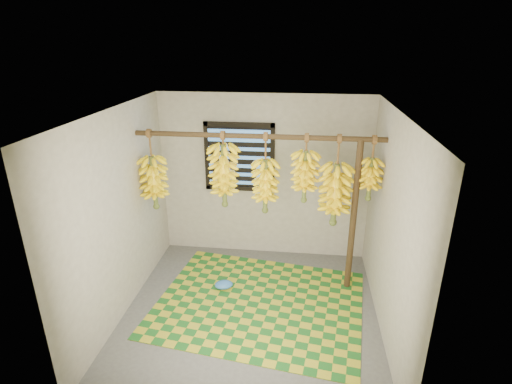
# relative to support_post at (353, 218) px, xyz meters

# --- Properties ---
(floor) EXTENTS (3.00, 3.00, 0.01)m
(floor) POSITION_rel_support_post_xyz_m (-1.20, -0.70, -1.00)
(floor) COLOR #4C4C4C
(floor) RESTS_ON ground
(ceiling) EXTENTS (3.00, 3.00, 0.01)m
(ceiling) POSITION_rel_support_post_xyz_m (-1.20, -0.70, 1.40)
(ceiling) COLOR silver
(ceiling) RESTS_ON wall_back
(wall_back) EXTENTS (3.00, 0.01, 2.40)m
(wall_back) POSITION_rel_support_post_xyz_m (-1.20, 0.80, 0.20)
(wall_back) COLOR gray
(wall_back) RESTS_ON floor
(wall_left) EXTENTS (0.01, 3.00, 2.40)m
(wall_left) POSITION_rel_support_post_xyz_m (-2.71, -0.70, 0.20)
(wall_left) COLOR gray
(wall_left) RESTS_ON floor
(wall_right) EXTENTS (0.01, 3.00, 2.40)m
(wall_right) POSITION_rel_support_post_xyz_m (0.30, -0.70, 0.20)
(wall_right) COLOR gray
(wall_right) RESTS_ON floor
(window) EXTENTS (1.00, 0.04, 1.00)m
(window) POSITION_rel_support_post_xyz_m (-1.55, 0.78, 0.50)
(window) COLOR black
(window) RESTS_ON wall_back
(hanging_pole) EXTENTS (3.00, 0.06, 0.06)m
(hanging_pole) POSITION_rel_support_post_xyz_m (-1.20, 0.00, 1.00)
(hanging_pole) COLOR #412D18
(hanging_pole) RESTS_ON wall_left
(support_post) EXTENTS (0.08, 0.08, 2.00)m
(support_post) POSITION_rel_support_post_xyz_m (0.00, 0.00, 0.00)
(support_post) COLOR #412D18
(support_post) RESTS_ON floor
(woven_mat) EXTENTS (2.73, 2.30, 0.01)m
(woven_mat) POSITION_rel_support_post_xyz_m (-1.12, -0.50, -0.99)
(woven_mat) COLOR #1A5B1D
(woven_mat) RESTS_ON floor
(plastic_bag) EXTENTS (0.28, 0.24, 0.10)m
(plastic_bag) POSITION_rel_support_post_xyz_m (-1.61, -0.25, -0.94)
(plastic_bag) COLOR #346EC2
(plastic_bag) RESTS_ON woven_mat
(banana_bunch_a) EXTENTS (0.35, 0.35, 1.04)m
(banana_bunch_a) POSITION_rel_support_post_xyz_m (-2.53, 0.00, 0.36)
(banana_bunch_a) COLOR brown
(banana_bunch_a) RESTS_ON hanging_pole
(banana_bunch_b) EXTENTS (0.37, 0.37, 0.96)m
(banana_bunch_b) POSITION_rel_support_post_xyz_m (-1.62, 0.00, 0.49)
(banana_bunch_b) COLOR brown
(banana_bunch_b) RESTS_ON hanging_pole
(banana_bunch_c) EXTENTS (0.32, 0.32, 1.02)m
(banana_bunch_c) POSITION_rel_support_post_xyz_m (-1.10, 0.00, 0.37)
(banana_bunch_c) COLOR brown
(banana_bunch_c) RESTS_ON hanging_pole
(banana_bunch_d) EXTENTS (0.32, 0.32, 0.86)m
(banana_bunch_d) POSITION_rel_support_post_xyz_m (-0.62, 0.00, 0.52)
(banana_bunch_d) COLOR brown
(banana_bunch_d) RESTS_ON hanging_pole
(banana_bunch_e) EXTENTS (0.39, 0.39, 1.14)m
(banana_bunch_e) POSITION_rel_support_post_xyz_m (-0.25, 0.00, 0.30)
(banana_bunch_e) COLOR brown
(banana_bunch_e) RESTS_ON hanging_pole
(banana_bunch_f) EXTENTS (0.27, 0.27, 0.80)m
(banana_bunch_f) POSITION_rel_support_post_xyz_m (0.15, 0.00, 0.52)
(banana_bunch_f) COLOR brown
(banana_bunch_f) RESTS_ON hanging_pole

